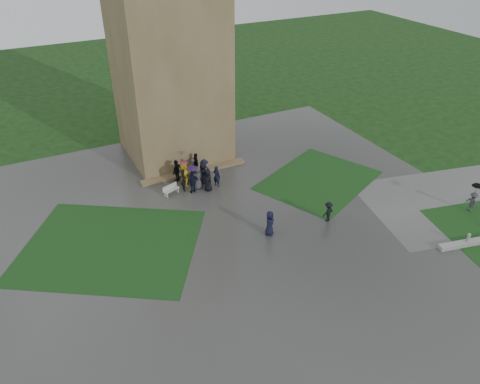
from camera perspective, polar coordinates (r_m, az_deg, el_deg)
name	(u,v)px	position (r m, az deg, el deg)	size (l,w,h in m)	color
ground	(255,244)	(30.77, 1.79, -6.32)	(120.00, 120.00, 0.00)	black
plaza	(241,228)	(32.18, 0.11, -4.36)	(34.00, 34.00, 0.02)	#353532
lawn_inset_left	(110,246)	(31.70, -15.52, -6.32)	(11.00, 9.00, 0.01)	#133613
lawn_inset_right	(318,180)	(38.15, 9.54, 1.45)	(9.00, 7.00, 0.01)	#133613
tower	(168,51)	(39.39, -8.78, 16.67)	(8.00, 8.00, 18.00)	brown
tower_plinth	(194,172)	(38.80, -5.61, 2.48)	(9.00, 0.80, 0.22)	brown
bench	(171,190)	(35.99, -8.42, 0.30)	(1.39, 0.84, 0.77)	#B1B1AC
visitor_cluster	(194,172)	(36.76, -5.69, 2.43)	(3.51, 3.90, 2.64)	black
pedestrian_mid	(270,223)	(31.11, 3.64, -3.81)	(0.87, 0.59, 1.78)	black
pedestrian_near	(328,212)	(33.01, 10.69, -2.37)	(0.96, 0.50, 1.49)	black
pedestrian_path	(474,197)	(37.17, 26.62, -0.59)	(0.74, 1.05, 2.30)	#3A3B3F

